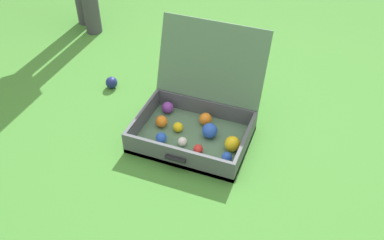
# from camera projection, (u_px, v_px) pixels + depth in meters

# --- Properties ---
(ground_plane) EXTENTS (16.00, 16.00, 0.00)m
(ground_plane) POSITION_uv_depth(u_px,v_px,m) (207.00, 136.00, 2.34)
(ground_plane) COLOR #3D7A2D
(open_suitcase) EXTENTS (0.61, 0.62, 0.54)m
(open_suitcase) POSITION_uv_depth(u_px,v_px,m) (198.00, 115.00, 2.30)
(open_suitcase) COLOR #4C7051
(open_suitcase) RESTS_ON ground
(stray_ball_on_grass) EXTENTS (0.07, 0.07, 0.07)m
(stray_ball_on_grass) POSITION_uv_depth(u_px,v_px,m) (112.00, 83.00, 2.68)
(stray_ball_on_grass) COLOR navy
(stray_ball_on_grass) RESTS_ON ground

